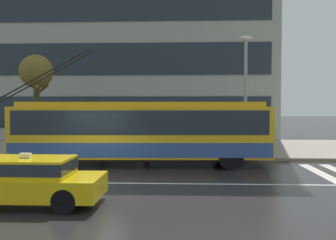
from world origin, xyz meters
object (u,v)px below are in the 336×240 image
object	(u,v)px
bus_shelter	(112,116)
pedestrian_approaching_curb	(148,123)
pedestrian_at_shelter	(67,122)
street_lamp	(246,84)
taxi_oncoming_near	(22,179)
trolleybus	(142,130)
street_tree_bare	(36,75)
pedestrian_walking_past	(101,124)

from	to	relation	value
bus_shelter	pedestrian_approaching_curb	size ratio (longest dim) A/B	2.06
pedestrian_at_shelter	street_lamp	bearing A→B (deg)	-9.82
pedestrian_at_shelter	street_lamp	distance (m)	9.80
taxi_oncoming_near	pedestrian_approaching_curb	bearing A→B (deg)	76.07
trolleybus	street_tree_bare	distance (m)	8.63
pedestrian_approaching_curb	taxi_oncoming_near	bearing A→B (deg)	-103.93
bus_shelter	pedestrian_walking_past	world-z (taller)	bus_shelter
taxi_oncoming_near	pedestrian_at_shelter	size ratio (longest dim) A/B	2.23
street_tree_bare	pedestrian_walking_past	bearing A→B (deg)	-24.41
street_lamp	street_tree_bare	bearing A→B (deg)	167.89
taxi_oncoming_near	trolleybus	bearing A→B (deg)	70.88
taxi_oncoming_near	pedestrian_at_shelter	distance (m)	11.25
pedestrian_approaching_curb	street_tree_bare	size ratio (longest dim) A/B	0.37
taxi_oncoming_near	pedestrian_walking_past	distance (m)	9.99
taxi_oncoming_near	bus_shelter	distance (m)	11.00
street_lamp	street_tree_bare	xyz separation A→B (m)	(-11.44, 2.45, 0.69)
bus_shelter	pedestrian_approaching_curb	xyz separation A→B (m)	(2.08, -1.17, -0.36)
pedestrian_at_shelter	pedestrian_approaching_curb	distance (m)	4.75
trolleybus	pedestrian_approaching_curb	size ratio (longest dim) A/B	6.02
street_lamp	street_tree_bare	distance (m)	11.72
pedestrian_at_shelter	street_tree_bare	distance (m)	3.43
trolleybus	pedestrian_approaching_curb	xyz separation A→B (m)	(-0.01, 2.74, 0.18)
trolleybus	street_tree_bare	bearing A→B (deg)	143.89
street_lamp	street_tree_bare	world-z (taller)	street_lamp
pedestrian_approaching_curb	street_tree_bare	distance (m)	7.39
taxi_oncoming_near	street_tree_bare	world-z (taller)	street_tree_bare
pedestrian_at_shelter	pedestrian_walking_past	size ratio (longest dim) A/B	0.99
pedestrian_walking_past	trolleybus	bearing A→B (deg)	-50.00
bus_shelter	street_lamp	world-z (taller)	street_lamp
trolleybus	pedestrian_walking_past	distance (m)	3.83
street_tree_bare	pedestrian_at_shelter	bearing A→B (deg)	-22.38
bus_shelter	pedestrian_at_shelter	xyz separation A→B (m)	(-2.51, 0.08, -0.38)
trolleybus	street_lamp	world-z (taller)	street_lamp
trolleybus	pedestrian_at_shelter	size ratio (longest dim) A/B	6.08
pedestrian_approaching_curb	pedestrian_walking_past	xyz separation A→B (m)	(-2.45, 0.19, -0.03)
street_lamp	pedestrian_walking_past	bearing A→B (deg)	175.45
taxi_oncoming_near	pedestrian_approaching_curb	xyz separation A→B (m)	(2.42, 9.74, 1.02)
pedestrian_at_shelter	pedestrian_approaching_curb	size ratio (longest dim) A/B	0.99
taxi_oncoming_near	pedestrian_walking_past	xyz separation A→B (m)	(-0.03, 9.94, 0.99)
pedestrian_walking_past	taxi_oncoming_near	bearing A→B (deg)	-89.82
pedestrian_walking_past	street_lamp	xyz separation A→B (m)	(7.31, -0.58, 2.00)
trolleybus	pedestrian_approaching_curb	distance (m)	2.74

